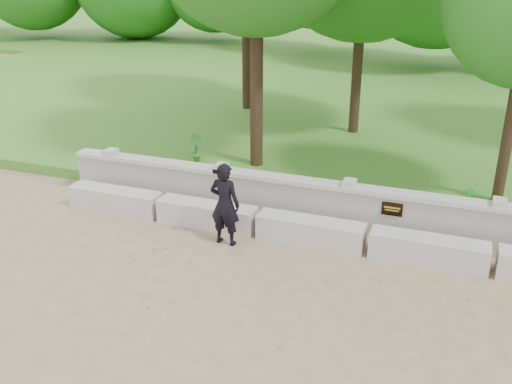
# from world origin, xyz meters

# --- Properties ---
(ground) EXTENTS (80.00, 80.00, 0.00)m
(ground) POSITION_xyz_m (0.00, 0.00, 0.00)
(ground) COLOR #9F8561
(ground) RESTS_ON ground
(lawn) EXTENTS (40.00, 22.00, 0.25)m
(lawn) POSITION_xyz_m (0.00, 14.00, 0.12)
(lawn) COLOR #396522
(lawn) RESTS_ON ground
(concrete_bench) EXTENTS (11.90, 0.45, 0.45)m
(concrete_bench) POSITION_xyz_m (0.00, 1.90, 0.22)
(concrete_bench) COLOR beige
(concrete_bench) RESTS_ON ground
(parapet_wall) EXTENTS (12.50, 0.35, 0.90)m
(parapet_wall) POSITION_xyz_m (0.00, 2.60, 0.46)
(parapet_wall) COLOR #B2B0A8
(parapet_wall) RESTS_ON ground
(man_main) EXTENTS (0.56, 0.50, 1.49)m
(man_main) POSITION_xyz_m (-2.40, 1.37, 0.75)
(man_main) COLOR black
(man_main) RESTS_ON ground
(shrub_a) EXTENTS (0.38, 0.43, 0.68)m
(shrub_a) POSITION_xyz_m (-4.48, 4.48, 0.59)
(shrub_a) COLOR #338F30
(shrub_a) RESTS_ON lawn
(shrub_b) EXTENTS (0.36, 0.40, 0.59)m
(shrub_b) POSITION_xyz_m (1.52, 3.30, 0.55)
(shrub_b) COLOR #338F30
(shrub_b) RESTS_ON lawn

